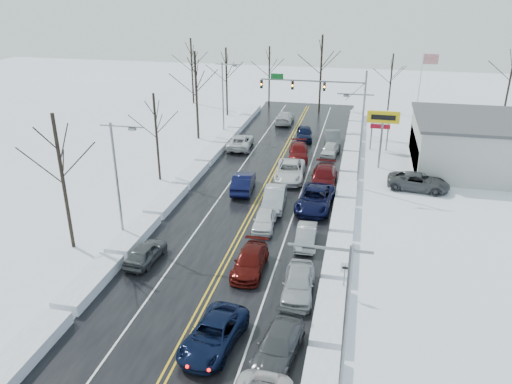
% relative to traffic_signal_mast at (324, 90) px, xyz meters
% --- Properties ---
extents(ground, '(160.00, 160.00, 0.00)m').
position_rel_traffic_signal_mast_xyz_m(ground, '(-3.45, -27.99, -5.48)').
color(ground, white).
rests_on(ground, ground).
extents(road_surface, '(14.00, 84.00, 0.01)m').
position_rel_traffic_signal_mast_xyz_m(road_surface, '(-3.45, -25.99, -5.47)').
color(road_surface, black).
rests_on(road_surface, ground).
extents(snow_bank_left, '(1.80, 72.00, 0.73)m').
position_rel_traffic_signal_mast_xyz_m(snow_bank_left, '(-11.05, -25.99, -5.48)').
color(snow_bank_left, white).
rests_on(snow_bank_left, ground).
extents(snow_bank_right, '(1.80, 72.00, 0.73)m').
position_rel_traffic_signal_mast_xyz_m(snow_bank_right, '(4.15, -25.99, -5.48)').
color(snow_bank_right, white).
rests_on(snow_bank_right, ground).
extents(traffic_signal_mast, '(13.28, 0.39, 8.00)m').
position_rel_traffic_signal_mast_xyz_m(traffic_signal_mast, '(0.00, 0.00, 0.00)').
color(traffic_signal_mast, slate).
rests_on(traffic_signal_mast, ground).
extents(tires_plus_sign, '(3.20, 0.34, 6.00)m').
position_rel_traffic_signal_mast_xyz_m(tires_plus_sign, '(7.05, -12.00, -0.49)').
color(tires_plus_sign, slate).
rests_on(tires_plus_sign, ground).
extents(used_vehicles_sign, '(2.20, 0.22, 4.65)m').
position_rel_traffic_signal_mast_xyz_m(used_vehicles_sign, '(7.05, -5.99, -2.16)').
color(used_vehicles_sign, slate).
rests_on(used_vehicles_sign, ground).
extents(speed_limit_sign, '(0.55, 0.09, 2.35)m').
position_rel_traffic_signal_mast_xyz_m(speed_limit_sign, '(4.75, -35.99, -3.84)').
color(speed_limit_sign, slate).
rests_on(speed_limit_sign, ground).
extents(flagpole, '(1.87, 1.20, 10.00)m').
position_rel_traffic_signal_mast_xyz_m(flagpole, '(11.72, 2.01, 0.45)').
color(flagpole, silver).
rests_on(flagpole, ground).
extents(streetlight_se, '(3.20, 0.25, 9.00)m').
position_rel_traffic_signal_mast_xyz_m(streetlight_se, '(4.85, -45.99, -0.17)').
color(streetlight_se, slate).
rests_on(streetlight_se, ground).
extents(streetlight_ne, '(3.20, 0.25, 9.00)m').
position_rel_traffic_signal_mast_xyz_m(streetlight_ne, '(4.85, -17.99, -0.17)').
color(streetlight_ne, slate).
rests_on(streetlight_ne, ground).
extents(streetlight_sw, '(3.20, 0.25, 9.00)m').
position_rel_traffic_signal_mast_xyz_m(streetlight_sw, '(-11.74, -31.99, -0.17)').
color(streetlight_sw, slate).
rests_on(streetlight_sw, ground).
extents(streetlight_nw, '(3.20, 0.25, 9.00)m').
position_rel_traffic_signal_mast_xyz_m(streetlight_nw, '(-11.74, -3.99, -0.17)').
color(streetlight_nw, slate).
rests_on(streetlight_nw, ground).
extents(tree_left_b, '(4.00, 4.00, 10.00)m').
position_rel_traffic_signal_mast_xyz_m(tree_left_b, '(-14.95, -33.99, 1.51)').
color(tree_left_b, '#2D231C').
rests_on(tree_left_b, ground).
extents(tree_left_c, '(3.40, 3.40, 8.50)m').
position_rel_traffic_signal_mast_xyz_m(tree_left_c, '(-13.95, -19.99, 0.46)').
color(tree_left_c, '#2D231C').
rests_on(tree_left_c, ground).
extents(tree_left_d, '(4.20, 4.20, 10.50)m').
position_rel_traffic_signal_mast_xyz_m(tree_left_d, '(-14.65, -5.99, 1.86)').
color(tree_left_d, '#2D231C').
rests_on(tree_left_d, ground).
extents(tree_left_e, '(3.80, 3.80, 9.50)m').
position_rel_traffic_signal_mast_xyz_m(tree_left_e, '(-14.25, 6.01, 1.16)').
color(tree_left_e, '#2D231C').
rests_on(tree_left_e, ground).
extents(tree_far_a, '(4.00, 4.00, 10.00)m').
position_rel_traffic_signal_mast_xyz_m(tree_far_a, '(-21.45, 12.01, 1.51)').
color(tree_far_a, '#2D231C').
rests_on(tree_far_a, ground).
extents(tree_far_b, '(3.60, 3.60, 9.00)m').
position_rel_traffic_signal_mast_xyz_m(tree_far_b, '(-9.45, 13.01, 0.81)').
color(tree_far_b, '#2D231C').
rests_on(tree_far_b, ground).
extents(tree_far_c, '(4.40, 4.40, 11.00)m').
position_rel_traffic_signal_mast_xyz_m(tree_far_c, '(-1.45, 11.01, 2.21)').
color(tree_far_c, '#2D231C').
rests_on(tree_far_c, ground).
extents(tree_far_d, '(3.40, 3.40, 8.50)m').
position_rel_traffic_signal_mast_xyz_m(tree_far_d, '(8.55, 12.51, 0.46)').
color(tree_far_d, '#2D231C').
rests_on(tree_far_d, ground).
extents(queued_car_2, '(3.09, 5.50, 1.45)m').
position_rel_traffic_signal_mast_xyz_m(queued_car_2, '(-1.74, -42.12, -5.48)').
color(queued_car_2, black).
rests_on(queued_car_2, ground).
extents(queued_car_3, '(1.99, 4.84, 1.40)m').
position_rel_traffic_signal_mast_xyz_m(queued_car_3, '(-1.53, -34.40, -5.48)').
color(queued_car_3, '#470C09').
rests_on(queued_car_3, ground).
extents(queued_car_4, '(1.90, 4.18, 1.39)m').
position_rel_traffic_signal_mast_xyz_m(queued_car_4, '(-1.86, -27.98, -5.48)').
color(queued_car_4, white).
rests_on(queued_car_4, ground).
extents(queued_car_5, '(2.09, 5.10, 1.64)m').
position_rel_traffic_signal_mast_xyz_m(queued_car_5, '(-1.80, -23.90, -5.48)').
color(queued_car_5, '#9EA0A5').
rests_on(queued_car_5, ground).
extents(queued_car_6, '(3.19, 6.20, 1.67)m').
position_rel_traffic_signal_mast_xyz_m(queued_car_6, '(-1.50, -17.14, -5.48)').
color(queued_car_6, silver).
rests_on(queued_car_6, ground).
extents(queued_car_7, '(2.74, 5.41, 1.51)m').
position_rel_traffic_signal_mast_xyz_m(queued_car_7, '(-1.55, -10.71, -5.48)').
color(queued_car_7, '#540B0C').
rests_on(queued_car_7, ground).
extents(queued_car_8, '(2.50, 4.89, 1.59)m').
position_rel_traffic_signal_mast_xyz_m(queued_car_8, '(-1.80, -3.65, -5.48)').
color(queued_car_8, black).
rests_on(queued_car_8, ground).
extents(queued_car_11, '(2.59, 5.05, 1.40)m').
position_rel_traffic_signal_mast_xyz_m(queued_car_11, '(1.76, -42.21, -5.48)').
color(queued_car_11, '#3D3E41').
rests_on(queued_car_11, ground).
extents(queued_car_12, '(2.14, 4.83, 1.61)m').
position_rel_traffic_signal_mast_xyz_m(queued_car_12, '(2.00, -36.42, -5.48)').
color(queued_car_12, '#A6A9AE').
rests_on(queued_car_12, ground).
extents(queued_car_13, '(1.53, 4.07, 1.33)m').
position_rel_traffic_signal_mast_xyz_m(queued_car_13, '(1.68, -29.96, -5.48)').
color(queued_car_13, gray).
rests_on(queued_car_13, ground).
extents(queued_car_14, '(3.18, 6.30, 1.71)m').
position_rel_traffic_signal_mast_xyz_m(queued_car_14, '(1.64, -23.39, -5.48)').
color(queued_car_14, black).
rests_on(queued_car_14, ground).
extents(queued_car_15, '(2.44, 5.89, 1.70)m').
position_rel_traffic_signal_mast_xyz_m(queued_car_15, '(1.90, -18.09, -5.48)').
color(queued_car_15, '#46090C').
rests_on(queued_car_15, ground).
extents(queued_car_16, '(1.97, 4.24, 1.41)m').
position_rel_traffic_signal_mast_xyz_m(queued_car_16, '(1.75, -9.11, -5.48)').
color(queued_car_16, silver).
rests_on(queued_car_16, ground).
extents(queued_car_17, '(2.32, 5.13, 1.63)m').
position_rel_traffic_signal_mast_xyz_m(queued_car_17, '(1.74, -5.13, -5.48)').
color(queued_car_17, '#46494B').
rests_on(queued_car_17, ground).
extents(oncoming_car_0, '(2.27, 5.23, 1.67)m').
position_rel_traffic_signal_mast_xyz_m(oncoming_car_0, '(-5.26, -21.00, -5.48)').
color(oncoming_car_0, black).
rests_on(oncoming_car_0, ground).
extents(oncoming_car_1, '(3.05, 5.80, 1.56)m').
position_rel_traffic_signal_mast_xyz_m(oncoming_car_1, '(-8.61, -8.60, -5.48)').
color(oncoming_car_1, silver).
rests_on(oncoming_car_1, ground).
extents(oncoming_car_2, '(2.41, 5.58, 1.60)m').
position_rel_traffic_signal_mast_xyz_m(oncoming_car_2, '(-5.38, 3.38, -5.48)').
color(oncoming_car_2, silver).
rests_on(oncoming_car_2, ground).
extents(oncoming_car_3, '(1.95, 4.22, 1.40)m').
position_rel_traffic_signal_mast_xyz_m(oncoming_car_3, '(-8.87, -34.79, -5.48)').
color(oncoming_car_3, '#414346').
rests_on(oncoming_car_3, ground).
extents(parked_car_0, '(5.91, 3.29, 1.56)m').
position_rel_traffic_signal_mast_xyz_m(parked_car_0, '(10.60, -17.27, -5.48)').
color(parked_car_0, '#3F4144').
rests_on(parked_car_0, ground).
extents(parked_car_1, '(2.39, 4.86, 1.36)m').
position_rel_traffic_signal_mast_xyz_m(parked_car_1, '(13.68, -12.22, -5.48)').
color(parked_car_1, '#434548').
rests_on(parked_car_1, ground).
extents(parked_car_2, '(1.94, 4.73, 1.60)m').
position_rel_traffic_signal_mast_xyz_m(parked_car_2, '(11.57, -4.91, -5.48)').
color(parked_car_2, black).
rests_on(parked_car_2, ground).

